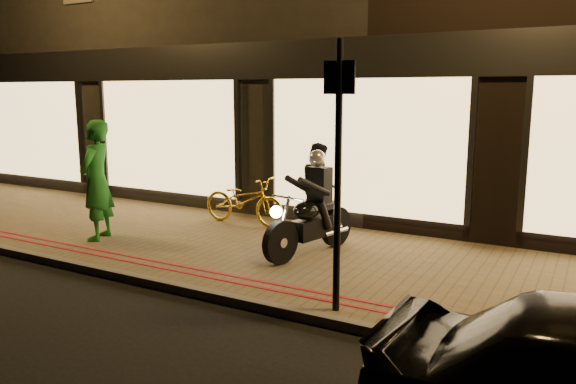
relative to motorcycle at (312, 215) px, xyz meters
The scene contains 10 objects.
ground 2.25m from the motorcycle, 87.64° to the right, with size 90.00×90.00×0.00m, color black.
sidewalk 0.69m from the motorcycle, 53.97° to the right, with size 50.00×4.00×0.12m, color brown.
kerb_stone 2.18m from the motorcycle, 87.59° to the right, with size 50.00×0.14×0.12m, color #59544C.
red_kerb_lines 1.69m from the motorcycle, 86.82° to the right, with size 50.00×0.26×0.01m.
building_row 7.72m from the motorcycle, 89.27° to the left, with size 48.00×10.11×8.50m.
motorcycle is the anchor object (origin of this frame).
sign_post 2.49m from the motorcycle, 55.96° to the right, with size 0.35×0.08×3.00m.
bicycle_gold 2.28m from the motorcycle, 150.53° to the left, with size 0.60×1.72×0.90m, color gold.
person_green 3.67m from the motorcycle, 164.77° to the right, with size 0.73×0.48×2.00m, color #1E7124.
person_dark 1.83m from the motorcycle, 112.91° to the left, with size 0.75×0.58×1.54m, color black.
Camera 1 is at (3.67, -5.29, 2.57)m, focal length 35.00 mm.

